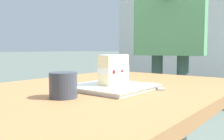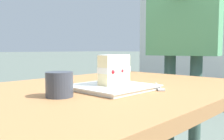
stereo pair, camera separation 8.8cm
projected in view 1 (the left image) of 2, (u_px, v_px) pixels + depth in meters
name	position (u px, v px, depth m)	size (l,w,h in m)	color
patio_table	(99.00, 116.00, 0.95)	(1.25, 0.84, 0.74)	olive
dessert_plate	(112.00, 87.00, 0.90)	(0.26, 0.26, 0.02)	white
cake_slice	(114.00, 70.00, 0.91)	(0.12, 0.06, 0.11)	beige
dessert_fork	(157.00, 86.00, 0.94)	(0.14, 0.12, 0.01)	silver
coffee_cup	(63.00, 85.00, 0.74)	(0.08, 0.08, 0.08)	#333842
diner_person	(170.00, 15.00, 1.67)	(0.62, 0.49, 1.67)	#334B43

